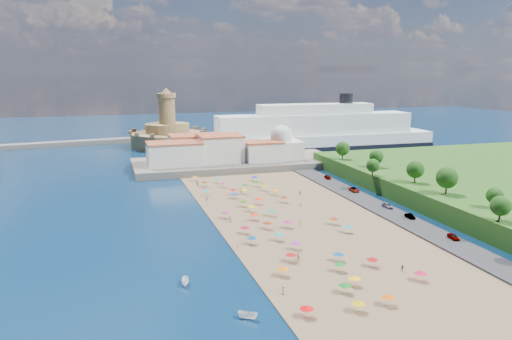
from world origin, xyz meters
name	(u,v)px	position (x,y,z in m)	size (l,w,h in m)	color
ground	(268,213)	(0.00, 0.00, 0.00)	(700.00, 700.00, 0.00)	#071938
terrace	(237,163)	(10.00, 73.00, 1.50)	(90.00, 36.00, 3.00)	#59544C
jetty	(176,154)	(-12.00, 108.00, 1.20)	(18.00, 70.00, 2.40)	#59544C
waterfront_buildings	(207,150)	(-3.05, 73.64, 7.88)	(57.00, 29.00, 11.00)	silver
domed_building	(281,145)	(30.00, 71.00, 8.97)	(16.00, 16.00, 15.00)	silver
fortress	(168,135)	(-12.00, 138.00, 6.68)	(40.00, 40.00, 32.40)	#98764C
cruise_ship	(315,133)	(63.11, 109.11, 8.72)	(135.09, 22.00, 29.44)	black
beach_parasols	(271,214)	(-2.06, -8.84, 2.15)	(30.32, 114.52, 2.20)	gray
beachgoers	(262,211)	(-2.36, -1.33, 1.11)	(34.53, 93.68, 1.89)	tan
moored_boats	(213,297)	(-28.01, -51.70, 0.71)	(10.92, 20.53, 1.45)	white
parked_cars	(374,199)	(36.00, 0.42, 1.38)	(2.70, 77.11, 1.43)	gray
hillside_trees	(418,173)	(48.30, -4.58, 10.22)	(14.13, 109.42, 8.13)	#382314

